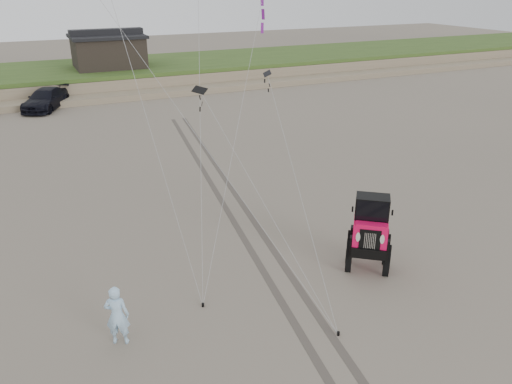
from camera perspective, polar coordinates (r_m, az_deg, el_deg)
ground at (r=15.32m, az=1.78°, el=-13.62°), size 160.00×160.00×0.00m
dune_ridge at (r=49.44m, az=-18.64°, el=12.28°), size 160.00×14.25×1.73m
cabin at (r=48.87m, az=-16.54°, el=15.29°), size 6.40×5.40×3.35m
truck_c at (r=41.75m, az=-22.92°, el=9.75°), size 4.28×5.60×1.51m
jeep at (r=17.25m, az=12.79°, el=-5.55°), size 5.37×5.97×2.11m
man at (r=14.23m, az=-15.59°, el=-13.42°), size 0.77×0.65×1.79m
stake_main at (r=15.61m, az=-6.09°, el=-12.71°), size 0.08×0.08×0.12m
stake_aux at (r=14.65m, az=9.39°, el=-15.67°), size 0.08×0.08×0.12m
tire_tracks at (r=22.35m, az=-2.87°, el=-1.08°), size 5.22×29.74×0.01m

